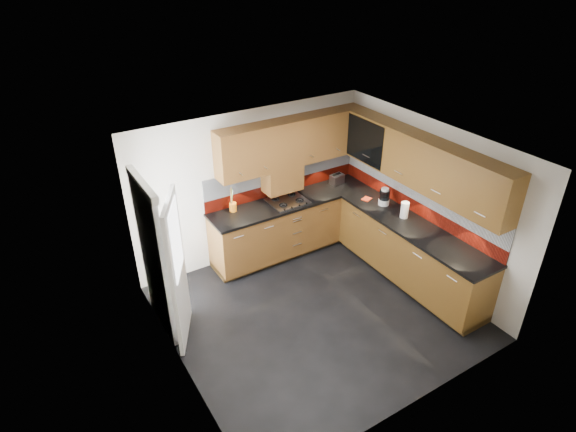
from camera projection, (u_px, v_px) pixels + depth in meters
room at (320, 219)px, 5.90m from camera, size 4.00×3.80×2.64m
base_cabinets at (347, 240)px, 7.45m from camera, size 2.70×3.20×0.95m
countertop at (349, 213)px, 7.19m from camera, size 2.72×3.22×0.04m
backsplash at (353, 187)px, 7.31m from camera, size 2.70×3.20×0.54m
upper_cabinets at (359, 152)px, 6.87m from camera, size 2.50×3.20×0.72m
extractor_hood at (282, 178)px, 7.42m from camera, size 0.60×0.33×0.40m
glass_cabinet at (372, 138)px, 7.29m from camera, size 0.32×0.80×0.66m
back_door at (164, 264)px, 5.88m from camera, size 0.42×1.19×2.04m
gas_hob at (288, 201)px, 7.46m from camera, size 0.57×0.50×0.04m
utensil_pot at (233, 206)px, 7.18m from camera, size 0.11×0.11×0.39m
toaster at (337, 179)px, 7.99m from camera, size 0.25×0.17×0.17m
food_processor at (384, 197)px, 7.33m from camera, size 0.17×0.17×0.28m
paper_towel at (405, 210)px, 6.99m from camera, size 0.15×0.15×0.25m
orange_cloth at (367, 199)px, 7.53m from camera, size 0.18×0.16×0.02m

